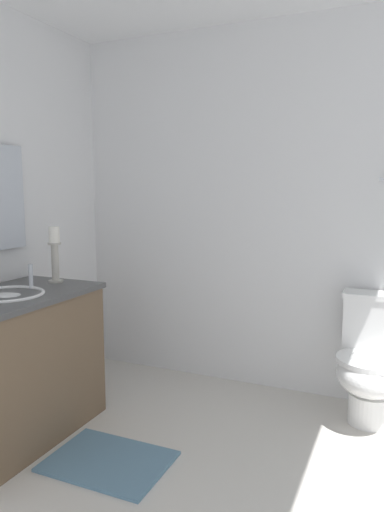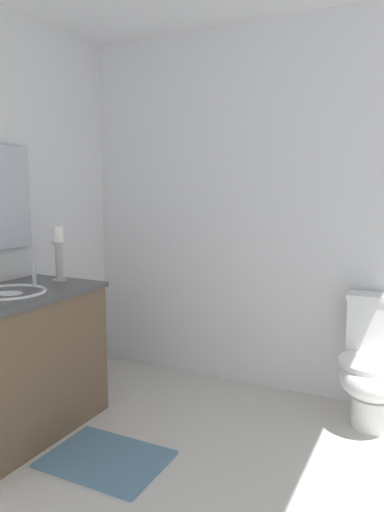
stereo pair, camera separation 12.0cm
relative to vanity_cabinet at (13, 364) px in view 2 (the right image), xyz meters
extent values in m
cube|color=beige|center=(1.03, -0.13, -0.42)|extent=(2.70, 2.82, 0.02)
cube|color=white|center=(1.03, 1.28, 0.82)|extent=(2.70, 0.04, 2.45)
cube|color=brown|center=(0.00, 0.00, -0.02)|extent=(0.55, 0.99, 0.78)
cube|color=#4C4C4C|center=(0.00, 0.00, 0.39)|extent=(0.58, 1.02, 0.03)
ellipsoid|color=white|center=(0.00, 0.00, 0.35)|extent=(0.38, 0.30, 0.11)
torus|color=white|center=(0.00, 0.00, 0.41)|extent=(0.40, 0.40, 0.02)
cylinder|color=silver|center=(0.00, 0.19, 0.47)|extent=(0.02, 0.02, 0.14)
cylinder|color=#B7B2A5|center=(0.01, 0.39, 0.41)|extent=(0.09, 0.09, 0.01)
cylinder|color=#B7B2A5|center=(0.01, 0.39, 0.52)|extent=(0.04, 0.04, 0.23)
cylinder|color=#B7B2A5|center=(0.01, 0.39, 0.64)|extent=(0.08, 0.08, 0.01)
cylinder|color=white|center=(0.01, 0.39, 0.69)|extent=(0.06, 0.06, 0.10)
cylinder|color=white|center=(1.80, 0.98, -0.32)|extent=(0.24, 0.24, 0.18)
ellipsoid|color=white|center=(1.80, 0.93, -0.09)|extent=(0.38, 0.46, 0.24)
cylinder|color=white|center=(1.80, 0.93, -0.01)|extent=(0.39, 0.39, 0.03)
cube|color=white|center=(1.80, 1.15, 0.15)|extent=(0.36, 0.17, 0.32)
cube|color=white|center=(1.80, 1.15, 0.33)|extent=(0.38, 0.19, 0.03)
cube|color=slate|center=(0.62, 0.00, -0.40)|extent=(0.60, 0.44, 0.02)
camera|label=1|loc=(1.92, -1.88, 0.96)|focal=33.57mm
camera|label=2|loc=(2.03, -1.83, 0.96)|focal=33.57mm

